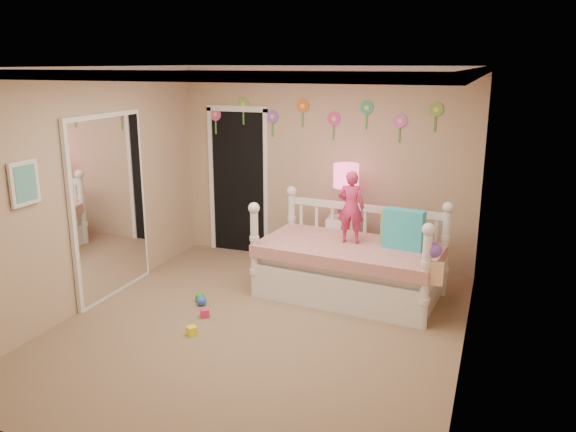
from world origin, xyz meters
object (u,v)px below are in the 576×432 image
at_px(daybed, 350,249).
at_px(table_lamp, 346,183).
at_px(child, 351,207).
at_px(nightstand, 344,245).

relative_size(daybed, table_lamp, 2.99).
relative_size(child, nightstand, 1.15).
height_order(child, nightstand, child).
bearing_deg(nightstand, child, -75.29).
height_order(daybed, nightstand, daybed).
xyz_separation_m(child, nightstand, (-0.24, 0.66, -0.68)).
height_order(child, table_lamp, child).
height_order(daybed, child, child).
height_order(nightstand, table_lamp, table_lamp).
bearing_deg(child, daybed, 101.44).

